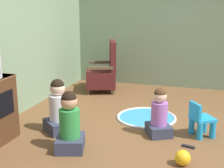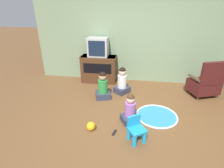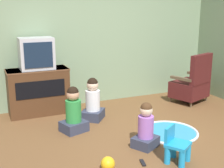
{
  "view_description": "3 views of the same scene",
  "coord_description": "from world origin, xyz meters",
  "views": [
    {
      "loc": [
        -3.77,
        -0.62,
        1.61
      ],
      "look_at": [
        -0.45,
        0.43,
        0.73
      ],
      "focal_mm": 50.0,
      "sensor_mm": 36.0,
      "label": 1
    },
    {
      "loc": [
        0.03,
        -2.99,
        2.14
      ],
      "look_at": [
        -0.44,
        0.15,
        0.71
      ],
      "focal_mm": 28.0,
      "sensor_mm": 36.0,
      "label": 2
    },
    {
      "loc": [
        -2.01,
        -3.42,
        1.85
      ],
      "look_at": [
        -0.38,
        0.29,
        0.82
      ],
      "focal_mm": 50.0,
      "sensor_mm": 36.0,
      "label": 3
    }
  ],
  "objects": [
    {
      "name": "wall_right",
      "position": [
        2.54,
        -0.4,
        1.3
      ],
      "size": [
        0.12,
        5.21,
        2.61
      ],
      "color": "gray",
      "rests_on": "ground_plane"
    },
    {
      "name": "toy_ball",
      "position": [
        -0.75,
        -0.43,
        0.08
      ],
      "size": [
        0.16,
        0.16,
        0.16
      ],
      "color": "yellow",
      "rests_on": "ground_plane"
    },
    {
      "name": "ground_plane",
      "position": [
        0.0,
        0.0,
        0.0
      ],
      "size": [
        30.0,
        30.0,
        0.0
      ],
      "primitive_type": "plane",
      "color": "brown"
    },
    {
      "name": "child_watching_right",
      "position": [
        -0.33,
        1.2,
        0.31
      ],
      "size": [
        0.47,
        0.48,
        0.71
      ],
      "rotation": [
        0.0,
        0.0,
        0.88
      ],
      "color": "#33384C",
      "rests_on": "ground_plane"
    },
    {
      "name": "black_armchair",
      "position": [
        1.75,
        1.3,
        0.36
      ],
      "size": [
        0.79,
        0.74,
        0.96
      ],
      "rotation": [
        0.0,
        0.0,
        3.49
      ],
      "color": "brown",
      "rests_on": "ground_plane"
    },
    {
      "name": "child_watching_left",
      "position": [
        -0.05,
        -0.07,
        0.27
      ],
      "size": [
        0.41,
        0.4,
        0.62
      ],
      "rotation": [
        0.0,
        0.0,
        0.5
      ],
      "color": "#33384C",
      "rests_on": "ground_plane"
    },
    {
      "name": "child_watching_center",
      "position": [
        -0.77,
        0.83,
        0.3
      ],
      "size": [
        0.43,
        0.4,
        0.7
      ],
      "rotation": [
        0.0,
        0.0,
        0.31
      ],
      "color": "#33384C",
      "rests_on": "ground_plane"
    },
    {
      "name": "yellow_kid_chair",
      "position": [
        0.08,
        -0.58,
        0.19
      ],
      "size": [
        0.37,
        0.37,
        0.44
      ],
      "rotation": [
        0.0,
        0.0,
        0.59
      ],
      "color": "#1E99DB",
      "rests_on": "ground_plane"
    },
    {
      "name": "remote_control",
      "position": [
        -0.31,
        -0.46,
        0.01
      ],
      "size": [
        0.08,
        0.16,
        0.02
      ],
      "rotation": [
        0.0,
        0.0,
        1.32
      ],
      "color": "black",
      "rests_on": "ground_plane"
    },
    {
      "name": "play_mat",
      "position": [
        0.51,
        0.2,
        0.01
      ],
      "size": [
        0.88,
        0.88,
        0.04
      ],
      "color": "teal",
      "rests_on": "ground_plane"
    }
  ]
}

